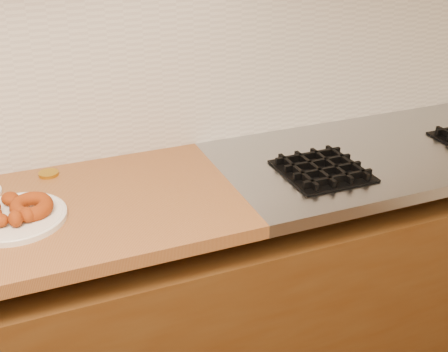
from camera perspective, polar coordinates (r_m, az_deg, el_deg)
The scene contains 9 objects.
wall_back at distance 1.79m, azimuth -19.36°, elevation 14.28°, with size 4.00×0.02×2.70m, color tan.
base_cabinet at distance 1.95m, azimuth -14.17°, elevation -16.31°, with size 3.60×0.60×0.77m, color #4B2F13.
stovetop at distance 2.07m, azimuth 17.04°, elevation 2.44°, with size 1.30×0.62×0.04m, color #9EA0A5.
backsplash at distance 1.81m, azimuth -18.61°, elevation 9.61°, with size 3.60×0.02×0.60m, color #BCB8AB.
burner_grates at distance 1.99m, azimuth 17.98°, elevation 2.26°, with size 0.91×0.26×0.03m.
donut_plate at distance 1.62m, azimuth -20.35°, elevation -4.01°, with size 0.27×0.27×0.02m, color silver.
ring_donut at distance 1.61m, azimuth -18.98°, elevation -2.93°, with size 0.12×0.12×0.04m, color #823107.
fried_dough_chunks at distance 1.61m, azimuth -21.35°, elevation -3.41°, with size 0.14×0.19×0.04m.
brass_jar_lid at distance 1.85m, azimuth -17.40°, elevation 0.22°, with size 0.06×0.06×0.01m, color #B98E1E.
Camera 1 is at (-0.09, 0.25, 1.69)m, focal length 45.00 mm.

